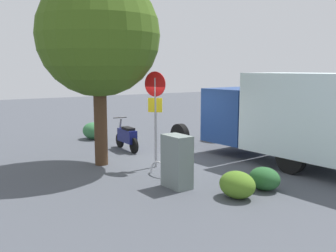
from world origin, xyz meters
TOP-DOWN VIEW (x-y plane):
  - ground_plane at (0.00, 0.00)m, footprint 60.00×60.00m
  - box_truck_near at (-3.04, -2.92)m, footprint 8.41×2.74m
  - motorcycle at (1.92, 0.45)m, footprint 1.81×0.55m
  - stop_sign at (-0.82, 0.88)m, footprint 0.71×0.33m
  - street_tree at (0.42, 2.16)m, footprint 3.79×3.79m
  - utility_cabinet at (-2.92, 1.53)m, footprint 0.81×0.50m
  - bike_rack_hoop at (-1.71, 1.33)m, footprint 0.85×0.08m
  - shrub_near_sign at (-4.39, 0.81)m, footprint 0.94×0.77m
  - shrub_mid_verge at (-4.32, -0.20)m, footprint 0.85×0.70m
  - shrub_by_tree at (4.87, 0.56)m, footprint 1.07×0.88m

SIDE VIEW (x-z plane):
  - ground_plane at x=0.00m, z-range 0.00..0.00m
  - bike_rack_hoop at x=-1.71m, z-range -0.43..0.43m
  - shrub_mid_verge at x=-4.32m, z-range 0.00..0.58m
  - shrub_near_sign at x=-4.39m, z-range 0.00..0.64m
  - shrub_by_tree at x=4.87m, z-range 0.00..0.73m
  - motorcycle at x=1.92m, z-range -0.08..1.12m
  - utility_cabinet at x=-2.92m, z-range 0.00..1.37m
  - box_truck_near at x=-3.04m, z-range 0.16..3.08m
  - stop_sign at x=-0.82m, z-range 0.49..3.46m
  - street_tree at x=0.42m, z-range 1.07..7.04m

